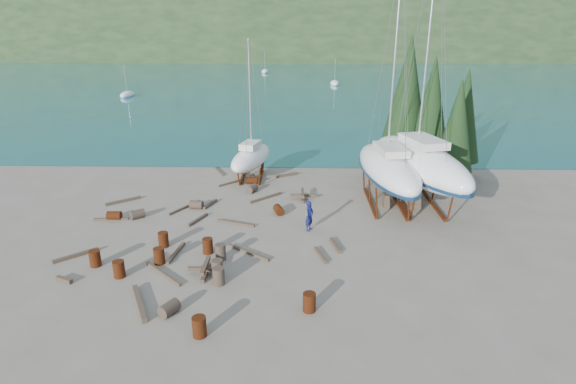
{
  "coord_description": "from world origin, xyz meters",
  "views": [
    {
      "loc": [
        2.09,
        -23.86,
        11.77
      ],
      "look_at": [
        1.41,
        3.0,
        2.03
      ],
      "focal_mm": 28.0,
      "sensor_mm": 36.0,
      "label": 1
    }
  ],
  "objects_px": {
    "small_sailboat_shore": "(251,157)",
    "worker": "(309,216)",
    "large_sailboat_far": "(419,162)",
    "large_sailboat_near": "(388,168)"
  },
  "relations": [
    {
      "from": "large_sailboat_near",
      "to": "worker",
      "type": "height_order",
      "value": "large_sailboat_near"
    },
    {
      "from": "large_sailboat_far",
      "to": "worker",
      "type": "bearing_deg",
      "value": -163.49
    },
    {
      "from": "large_sailboat_far",
      "to": "large_sailboat_near",
      "type": "bearing_deg",
      "value": 167.07
    },
    {
      "from": "small_sailboat_shore",
      "to": "worker",
      "type": "bearing_deg",
      "value": -50.87
    },
    {
      "from": "large_sailboat_near",
      "to": "worker",
      "type": "distance_m",
      "value": 7.45
    },
    {
      "from": "large_sailboat_far",
      "to": "small_sailboat_shore",
      "type": "height_order",
      "value": "large_sailboat_far"
    },
    {
      "from": "large_sailboat_near",
      "to": "large_sailboat_far",
      "type": "relative_size",
      "value": 0.88
    },
    {
      "from": "large_sailboat_near",
      "to": "small_sailboat_shore",
      "type": "bearing_deg",
      "value": 145.09
    },
    {
      "from": "large_sailboat_near",
      "to": "large_sailboat_far",
      "type": "xyz_separation_m",
      "value": [
        2.12,
        0.09,
        0.4
      ]
    },
    {
      "from": "small_sailboat_shore",
      "to": "large_sailboat_far",
      "type": "bearing_deg",
      "value": -9.29
    }
  ]
}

